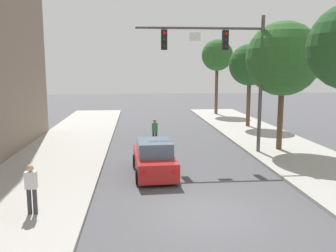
% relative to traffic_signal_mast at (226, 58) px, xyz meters
% --- Properties ---
extents(ground_plane, '(120.00, 120.00, 0.00)m').
position_rel_traffic_signal_mast_xyz_m(ground_plane, '(-2.61, -8.26, -5.36)').
color(ground_plane, '#4C4C51').
extents(sidewalk_left, '(5.00, 60.00, 0.15)m').
position_rel_traffic_signal_mast_xyz_m(sidewalk_left, '(-9.11, -8.26, -5.29)').
color(sidewalk_left, '#A8A59E').
rests_on(sidewalk_left, ground).
extents(traffic_signal_mast, '(7.00, 0.38, 7.50)m').
position_rel_traffic_signal_mast_xyz_m(traffic_signal_mast, '(0.00, 0.00, 0.00)').
color(traffic_signal_mast, '#514C47').
rests_on(traffic_signal_mast, sidewalk_right).
extents(car_lead_red, '(1.99, 4.31, 1.60)m').
position_rel_traffic_signal_mast_xyz_m(car_lead_red, '(-4.13, -3.49, -4.64)').
color(car_lead_red, '#B21E1E').
rests_on(car_lead_red, ground).
extents(pedestrian_sidewalk_left_walker, '(0.36, 0.22, 1.64)m').
position_rel_traffic_signal_mast_xyz_m(pedestrian_sidewalk_left_walker, '(-8.31, -8.08, -4.30)').
color(pedestrian_sidewalk_left_walker, '#333338').
rests_on(pedestrian_sidewalk_left_walker, sidewalk_left).
extents(pedestrian_crossing_road, '(0.36, 0.22, 1.64)m').
position_rel_traffic_signal_mast_xyz_m(pedestrian_crossing_road, '(-3.75, 3.09, -4.45)').
color(pedestrian_crossing_road, '#333338').
rests_on(pedestrian_crossing_road, ground).
extents(street_tree_second, '(4.19, 4.19, 7.31)m').
position_rel_traffic_signal_mast_xyz_m(street_tree_second, '(3.40, 0.48, -0.01)').
color(street_tree_second, brown).
rests_on(street_tree_second, sidewalk_right).
extents(street_tree_third, '(3.34, 3.34, 6.65)m').
position_rel_traffic_signal_mast_xyz_m(street_tree_third, '(4.27, 9.14, -0.26)').
color(street_tree_third, brown).
rests_on(street_tree_third, sidewalk_right).
extents(street_tree_farthest, '(3.20, 3.20, 7.67)m').
position_rel_traffic_signal_mast_xyz_m(street_tree_farthest, '(3.49, 17.48, 0.80)').
color(street_tree_farthest, brown).
rests_on(street_tree_farthest, sidewalk_right).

